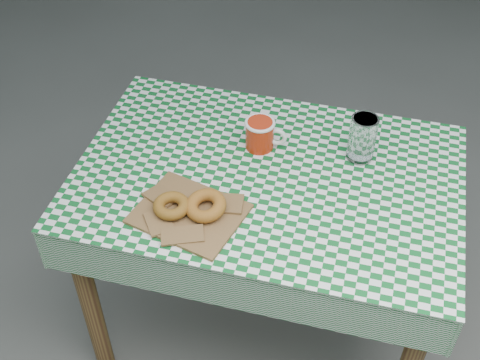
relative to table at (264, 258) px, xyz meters
name	(u,v)px	position (x,y,z in m)	size (l,w,h in m)	color
ground	(275,320)	(0.05, 0.02, -0.38)	(60.00, 60.00, 0.00)	#4C4C48
table	(264,258)	(0.00, 0.00, 0.00)	(1.10, 0.74, 0.75)	#522F1C
tablecloth	(267,176)	(0.00, 0.00, 0.38)	(1.12, 0.76, 0.01)	#0D5922
paper_bag	(189,213)	(-0.18, -0.20, 0.39)	(0.28, 0.23, 0.02)	brown
bagel_front	(172,206)	(-0.23, -0.21, 0.41)	(0.10, 0.10, 0.03)	brown
bagel_back	(206,206)	(-0.14, -0.19, 0.41)	(0.11, 0.11, 0.04)	#9E5820
coffee_mug	(260,134)	(-0.05, 0.12, 0.43)	(0.17, 0.17, 0.10)	#AC240B
drinking_glass	(362,138)	(0.26, 0.14, 0.45)	(0.08, 0.08, 0.15)	white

